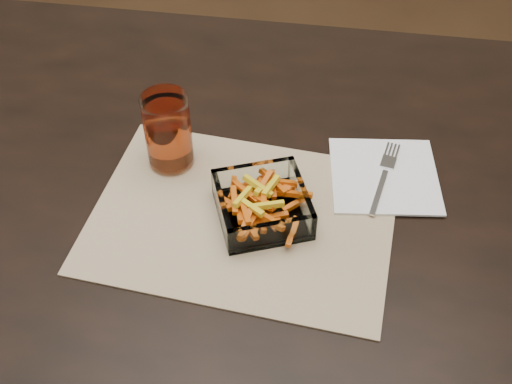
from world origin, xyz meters
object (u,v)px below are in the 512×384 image
dining_table (273,211)px  glass_bowl (262,206)px  tumbler (168,134)px  fork (384,175)px

dining_table → glass_bowl: bearing=-94.0°
glass_bowl → tumbler: size_ratio=1.30×
tumbler → fork: (0.34, 0.02, -0.05)m
glass_bowl → tumbler: bearing=150.0°
dining_table → tumbler: tumbler is taller
dining_table → fork: bearing=5.9°
tumbler → dining_table: bearing=-0.9°
glass_bowl → tumbler: tumbler is taller
glass_bowl → fork: size_ratio=1.00×
dining_table → fork: size_ratio=9.49×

